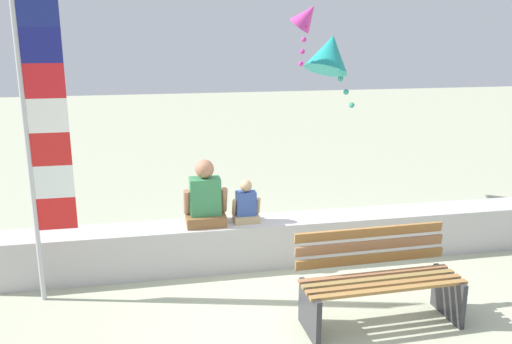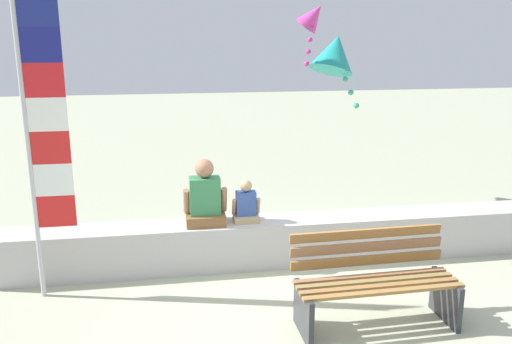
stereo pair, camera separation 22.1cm
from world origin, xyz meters
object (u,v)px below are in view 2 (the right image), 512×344
object	(u,v)px
flag_banner	(41,128)
person_adult	(205,199)
park_bench	(374,284)
kite_magenta	(313,17)
kite_teal	(335,53)
person_child	(246,205)

from	to	relation	value
flag_banner	person_adult	bearing A→B (deg)	15.62
park_bench	person_adult	size ratio (longest dim) A/B	2.02
park_bench	flag_banner	world-z (taller)	flag_banner
flag_banner	kite_magenta	size ratio (longest dim) A/B	3.03
kite_teal	person_adult	bearing A→B (deg)	-141.05
park_bench	person_child	xyz separation A→B (m)	(-1.01, 1.55, 0.34)
park_bench	kite_teal	bearing A→B (deg)	80.75
kite_teal	kite_magenta	size ratio (longest dim) A/B	1.08
person_child	flag_banner	bearing A→B (deg)	-167.79
person_child	kite_teal	bearing A→B (deg)	46.73
kite_teal	kite_magenta	distance (m)	1.09
person_adult	kite_magenta	size ratio (longest dim) A/B	0.75
park_bench	person_child	bearing A→B (deg)	123.13
park_bench	kite_magenta	size ratio (longest dim) A/B	1.52
park_bench	kite_magenta	bearing A→B (deg)	83.90
person_adult	flag_banner	distance (m)	1.95
person_adult	kite_teal	size ratio (longest dim) A/B	0.69
person_child	kite_teal	xyz separation A→B (m)	(1.53, 1.62, 1.68)
park_bench	person_child	distance (m)	1.88
park_bench	kite_teal	distance (m)	3.80
park_bench	flag_banner	size ratio (longest dim) A/B	0.50
kite_teal	kite_magenta	world-z (taller)	kite_magenta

